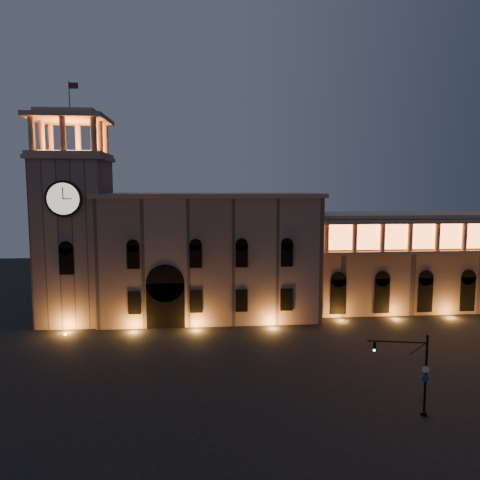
# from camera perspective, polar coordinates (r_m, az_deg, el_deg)

# --- Properties ---
(ground) EXTENTS (160.00, 160.00, 0.00)m
(ground) POSITION_cam_1_polar(r_m,az_deg,el_deg) (48.21, -0.49, -16.07)
(ground) COLOR black
(ground) RESTS_ON ground
(government_building) EXTENTS (30.80, 12.80, 17.60)m
(government_building) POSITION_cam_1_polar(r_m,az_deg,el_deg) (67.03, -3.73, -1.84)
(government_building) COLOR #916E5E
(government_building) RESTS_ON ground
(clock_tower) EXTENTS (9.80, 9.80, 32.40)m
(clock_tower) POSITION_cam_1_polar(r_m,az_deg,el_deg) (67.80, -19.50, 1.06)
(clock_tower) COLOR #916E5E
(clock_tower) RESTS_ON ground
(colonnade_wing) EXTENTS (40.60, 11.50, 14.50)m
(colonnade_wing) POSITION_cam_1_polar(r_m,az_deg,el_deg) (77.75, 22.25, -2.23)
(colonnade_wing) COLOR #8B6859
(colonnade_wing) RESTS_ON ground
(traffic_light) EXTENTS (4.87, 1.27, 6.79)m
(traffic_light) POSITION_cam_1_polar(r_m,az_deg,el_deg) (41.73, 20.56, -14.92)
(traffic_light) COLOR black
(traffic_light) RESTS_ON ground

